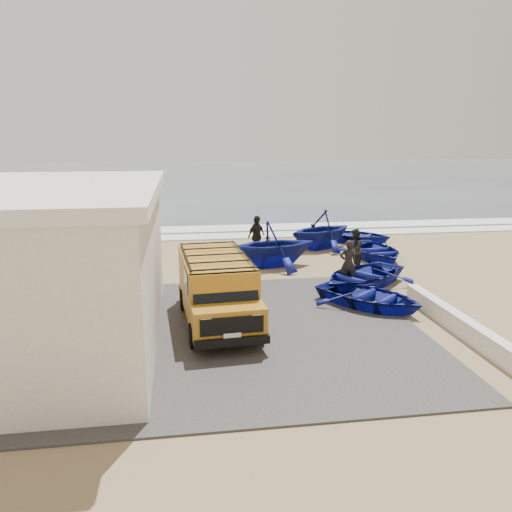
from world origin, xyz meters
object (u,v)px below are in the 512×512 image
boat_near_right (362,275)px  boat_near_left (369,296)px  boat_mid_left (273,244)px  fisherman_middle (355,249)px  parapet (458,323)px  fisherman_front (348,263)px  boat_far_right (357,236)px  boat_mid_right (375,250)px  van (217,287)px  boat_far_left (321,229)px  fisherman_back (256,236)px

boat_near_right → boat_near_left: bearing=-49.9°
boat_mid_left → fisherman_middle: size_ratio=2.26×
parapet → fisherman_middle: size_ratio=3.61×
boat_near_left → fisherman_front: fisherman_front is taller
boat_far_right → boat_mid_right: bearing=-152.1°
van → fisherman_front: size_ratio=2.85×
parapet → boat_near_left: boat_near_left is taller
parapet → boat_near_left: 3.02m
boat_near_right → fisherman_front: size_ratio=2.29×
van → boat_far_left: (5.88, 9.52, -0.15)m
boat_near_left → boat_mid_left: boat_mid_left is taller
parapet → boat_mid_left: 9.06m
boat_mid_left → boat_mid_right: bearing=-93.7°
boat_near_left → fisherman_back: bearing=68.1°
van → boat_near_right: (5.63, 3.00, -0.71)m
boat_near_right → boat_far_right: bearing=126.3°
boat_near_left → fisherman_front: (0.09, 2.45, 0.50)m
van → boat_near_left: 5.14m
boat_mid_right → boat_far_right: boat_mid_right is taller
boat_far_left → boat_far_right: 2.64m
boat_near_left → boat_mid_left: (-2.16, 5.69, 0.61)m
boat_mid_right → boat_near_left: bearing=-117.4°
fisherman_middle → boat_near_right: bearing=25.8°
boat_mid_right → fisherman_back: fisherman_back is taller
boat_mid_right → fisherman_front: 4.69m
fisherman_front → boat_mid_right: bearing=-120.0°
fisherman_back → van: bearing=-147.2°
van → boat_near_left: van is taller
boat_far_right → fisherman_back: (-5.72, -2.26, 0.59)m
boat_mid_right → boat_far_right: bearing=78.8°
boat_near_left → boat_near_right: 2.39m
boat_near_left → boat_near_right: boat_near_right is taller
parapet → fisherman_front: 5.22m
van → boat_near_left: bearing=3.4°
parapet → boat_far_left: (-0.90, 11.30, 0.70)m
boat_far_right → parapet: bearing=-151.6°
parapet → boat_mid_left: (-3.90, 8.15, 0.71)m
boat_near_left → boat_far_left: boat_far_left is taller
boat_near_right → boat_far_left: size_ratio=1.09×
fisherman_back → boat_far_right: bearing=-19.3°
boat_near_left → boat_mid_left: bearing=70.4°
parapet → boat_mid_left: boat_mid_left is taller
boat_near_right → fisherman_front: (-0.51, 0.14, 0.46)m
boat_far_right → fisherman_middle: (-1.90, -4.99, 0.46)m
boat_mid_left → boat_near_left: bearing=-170.3°
boat_near_right → fisherman_front: bearing=-140.4°
boat_mid_left → fisherman_back: (-0.42, 2.04, -0.03)m
van → fisherman_middle: size_ratio=3.02×
fisherman_back → parapet: bearing=-107.9°
boat_near_right → fisherman_back: (-3.18, 5.41, 0.54)m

